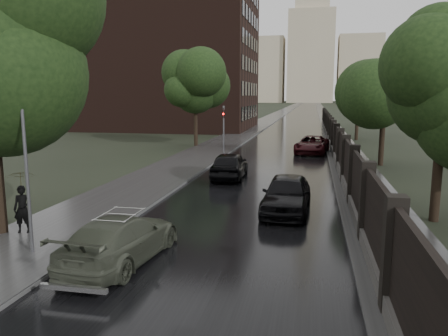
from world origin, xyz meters
TOP-DOWN VIEW (x-y plane):
  - ground at (0.00, 0.00)m, footprint 800.00×800.00m
  - road at (0.00, 190.00)m, footprint 8.00×420.00m
  - sidewalk_left at (-6.00, 190.00)m, footprint 4.00×420.00m
  - verge_right at (5.50, 190.00)m, footprint 3.00×420.00m
  - fence_right at (4.60, 32.01)m, footprint 0.45×75.72m
  - tree_left_far at (-8.00, 30.00)m, footprint 4.25×4.25m
  - tree_right_a at (7.50, 8.00)m, footprint 4.08×4.08m
  - tree_right_b at (7.50, 22.00)m, footprint 4.08×4.08m
  - tree_right_c at (7.50, 40.00)m, footprint 4.08×4.08m
  - lamp_post at (-5.40, 1.50)m, footprint 0.25×0.12m
  - traffic_light at (-4.30, 24.99)m, footprint 0.16×0.32m
  - brick_building at (-18.00, 52.00)m, footprint 24.00×18.00m
  - stalinist_tower at (0.00, 300.00)m, footprint 92.00×30.00m
  - volga_sedan at (-2.60, 1.66)m, footprint 2.36×4.95m
  - hatchback_left at (-1.94, 15.13)m, footprint 2.06×4.71m
  - car_right_near at (1.81, 8.13)m, footprint 2.03×4.70m
  - car_right_far at (2.77, 27.49)m, footprint 3.12×5.59m
  - pedestrian_umbrella at (-6.87, 3.16)m, footprint 1.22×1.23m

SIDE VIEW (x-z plane):
  - ground at x=0.00m, z-range 0.00..0.00m
  - road at x=0.00m, z-range 0.00..0.02m
  - verge_right at x=5.50m, z-range 0.00..0.08m
  - sidewalk_left at x=-6.00m, z-range 0.00..0.16m
  - volga_sedan at x=-2.60m, z-range 0.00..1.39m
  - car_right_far at x=2.77m, z-range 0.00..1.48m
  - hatchback_left at x=-1.94m, z-range 0.00..1.58m
  - car_right_near at x=1.81m, z-range 0.00..1.58m
  - fence_right at x=4.60m, z-range -0.34..2.36m
  - pedestrian_umbrella at x=-6.87m, z-range 0.58..3.14m
  - traffic_light at x=-4.30m, z-range 0.40..4.40m
  - lamp_post at x=-5.40m, z-range 0.12..5.23m
  - tree_right_a at x=7.50m, z-range 1.44..8.46m
  - tree_right_b at x=7.50m, z-range 1.44..8.46m
  - tree_right_c at x=7.50m, z-range 1.44..8.46m
  - tree_left_far at x=-8.00m, z-range 1.55..8.94m
  - brick_building at x=-18.00m, z-range 0.00..20.00m
  - stalinist_tower at x=0.00m, z-range -41.12..117.88m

